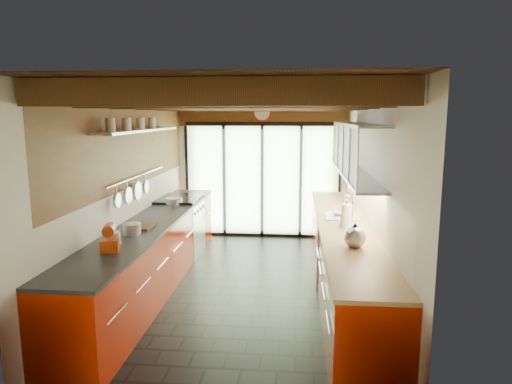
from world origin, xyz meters
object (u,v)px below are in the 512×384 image
(kettle, at_px, (355,236))
(soap_bottle, at_px, (345,217))
(bowl, at_px, (341,214))
(paper_towel, at_px, (346,216))
(stand_mixer, at_px, (111,239))

(kettle, xyz_separation_m, soap_bottle, (0.00, 0.97, -0.02))
(kettle, bearing_deg, bowl, 90.00)
(paper_towel, bearing_deg, soap_bottle, 90.00)
(kettle, bearing_deg, paper_towel, 90.00)
(bowl, bearing_deg, stand_mixer, -143.70)
(stand_mixer, height_order, kettle, stand_mixer)
(stand_mixer, height_order, bowl, stand_mixer)
(paper_towel, distance_m, bowl, 0.71)
(paper_towel, distance_m, soap_bottle, 0.13)
(kettle, height_order, soap_bottle, kettle)
(paper_towel, height_order, bowl, paper_towel)
(soap_bottle, bearing_deg, bowl, 90.00)
(kettle, relative_size, bowl, 1.53)
(paper_towel, bearing_deg, kettle, -90.00)
(paper_towel, bearing_deg, bowl, 90.00)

